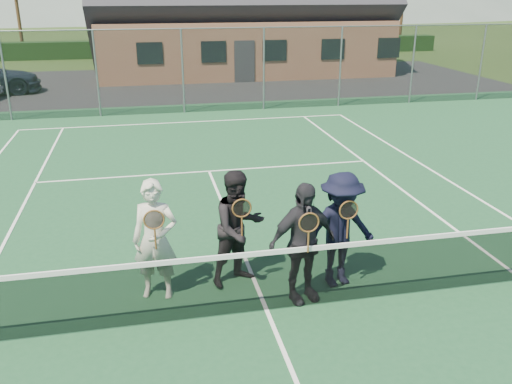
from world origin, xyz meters
TOP-DOWN VIEW (x-y plane):
  - ground at (0.00, 20.00)m, footprint 220.00×220.00m
  - court_surface at (0.00, 0.00)m, footprint 30.00×30.00m
  - tarmac_carpark at (-4.00, 20.00)m, footprint 40.00×12.00m
  - hedge_row at (0.00, 32.00)m, footprint 40.00×1.20m
  - court_markings at (0.00, 0.00)m, footprint 11.03×23.83m
  - tennis_net at (0.00, 0.00)m, footprint 11.68×0.08m
  - perimeter_fence at (0.00, 13.50)m, footprint 30.07×0.07m
  - player_a at (-1.47, 0.74)m, footprint 0.74×0.58m
  - player_b at (-0.23, 0.90)m, footprint 1.07×0.97m
  - player_c at (0.56, 0.21)m, footprint 1.13×0.69m
  - player_d at (1.24, 0.52)m, footprint 1.26×0.85m

SIDE VIEW (x-z plane):
  - ground at x=0.00m, z-range 0.00..0.00m
  - tarmac_carpark at x=-4.00m, z-range 0.00..0.01m
  - court_surface at x=0.00m, z-range 0.00..0.02m
  - court_markings at x=0.00m, z-range 0.02..0.03m
  - tennis_net at x=0.00m, z-range -0.01..1.09m
  - hedge_row at x=0.00m, z-range 0.00..1.10m
  - player_d at x=1.24m, z-range 0.02..1.82m
  - player_b at x=-0.23m, z-range 0.02..1.82m
  - player_c at x=0.56m, z-range 0.02..1.82m
  - player_a at x=-1.47m, z-range 0.02..1.82m
  - perimeter_fence at x=0.00m, z-range 0.01..3.03m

